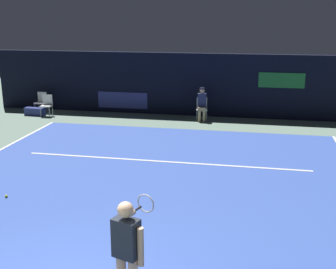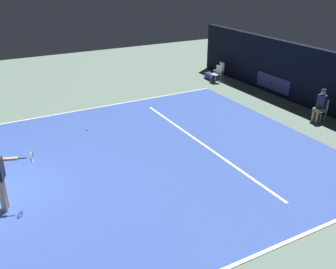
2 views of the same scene
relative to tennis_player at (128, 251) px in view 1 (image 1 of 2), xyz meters
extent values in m
plane|color=slate|center=(-0.87, 4.54, -0.99)|extent=(33.94, 33.94, 0.00)
cube|color=#3856B2|center=(-0.87, 4.54, -0.98)|extent=(10.66, 11.67, 0.01)
cube|color=white|center=(-0.87, 6.58, -0.97)|extent=(8.31, 0.10, 0.01)
cube|color=black|center=(-0.87, 12.86, 0.31)|extent=(17.62, 0.30, 2.60)
cube|color=navy|center=(-3.95, 12.70, -0.44)|extent=(2.20, 0.04, 0.70)
cube|color=#1E6B2D|center=(2.66, 12.70, 0.61)|extent=(1.80, 0.04, 0.60)
cube|color=#1E232D|center=(-0.01, -0.03, 0.21)|extent=(0.41, 0.32, 0.56)
sphere|color=#DBAD89|center=(-0.01, -0.03, 0.63)|extent=(0.22, 0.22, 0.22)
cylinder|color=#DBAD89|center=(-0.12, 0.24, 0.36)|extent=(0.25, 0.50, 0.09)
cylinder|color=#DBAD89|center=(0.21, -0.08, 0.13)|extent=(0.09, 0.09, 0.56)
cylinder|color=black|center=(-0.03, 0.53, 0.36)|extent=(0.13, 0.29, 0.03)
torus|color=#B2B2B7|center=(0.06, 0.79, 0.36)|extent=(0.30, 0.12, 0.30)
cube|color=white|center=(-0.41, 11.93, -0.53)|extent=(0.49, 0.45, 0.04)
cube|color=white|center=(-0.44, 12.13, -0.30)|extent=(0.42, 0.08, 0.42)
cylinder|color=#B2B2B7|center=(-0.58, 11.74, -0.76)|extent=(0.03, 0.03, 0.46)
cylinder|color=#B2B2B7|center=(-0.21, 11.78, -0.76)|extent=(0.03, 0.03, 0.46)
cylinder|color=#B2B2B7|center=(-0.62, 12.07, -0.76)|extent=(0.03, 0.03, 0.46)
cylinder|color=#B2B2B7|center=(-0.25, 12.12, -0.76)|extent=(0.03, 0.03, 0.46)
cube|color=tan|center=(-0.40, 11.85, -0.49)|extent=(0.37, 0.44, 0.14)
cylinder|color=tan|center=(-0.47, 11.66, -0.76)|extent=(0.11, 0.11, 0.46)
cylinder|color=tan|center=(-0.29, 11.68, -0.76)|extent=(0.11, 0.11, 0.46)
cube|color=#23284C|center=(-0.42, 11.97, -0.16)|extent=(0.36, 0.26, 0.52)
sphere|color=#DBAD89|center=(-0.42, 11.97, 0.22)|extent=(0.20, 0.20, 0.20)
cylinder|color=#141933|center=(-0.42, 11.97, 0.31)|extent=(0.19, 0.19, 0.04)
cube|color=white|center=(-7.43, 11.98, -0.55)|extent=(0.45, 0.41, 0.04)
cube|color=white|center=(-7.43, 12.18, -0.32)|extent=(0.42, 0.04, 0.42)
cylinder|color=#B2B2B7|center=(-7.62, 11.81, -0.77)|extent=(0.03, 0.03, 0.44)
cylinder|color=#B2B2B7|center=(-7.25, 11.81, -0.77)|extent=(0.03, 0.03, 0.44)
cylinder|color=#B2B2B7|center=(-7.62, 12.15, -0.77)|extent=(0.03, 0.03, 0.44)
cylinder|color=#B2B2B7|center=(-7.24, 12.15, -0.77)|extent=(0.03, 0.03, 0.44)
cube|color=white|center=(-6.88, 11.40, -0.55)|extent=(0.47, 0.44, 0.04)
cube|color=white|center=(-6.90, 11.60, -0.32)|extent=(0.42, 0.07, 0.42)
cylinder|color=#B2B2B7|center=(-7.05, 11.22, -0.77)|extent=(0.03, 0.03, 0.44)
cylinder|color=#B2B2B7|center=(-6.68, 11.25, -0.77)|extent=(0.03, 0.03, 0.44)
cylinder|color=#B2B2B7|center=(-7.08, 11.56, -0.77)|extent=(0.03, 0.03, 0.44)
cylinder|color=#B2B2B7|center=(-6.71, 11.59, -0.77)|extent=(0.03, 0.03, 0.44)
sphere|color=#CCE033|center=(-3.94, 3.35, -0.94)|extent=(0.07, 0.07, 0.07)
cube|color=navy|center=(-7.46, 11.49, -0.83)|extent=(0.86, 0.37, 0.32)
camera|label=1|loc=(1.59, -5.15, 3.14)|focal=46.71mm
camera|label=2|loc=(9.07, -0.18, 4.82)|focal=40.10mm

